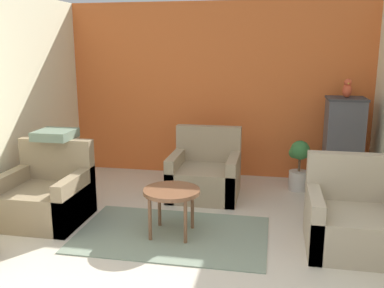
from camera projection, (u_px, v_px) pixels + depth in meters
wall_back_accent at (216, 91)px, 6.23m from camera, size 4.47×0.06×2.51m
wall_left at (1, 103)px, 4.83m from camera, size 0.06×3.71×2.51m
area_rug at (172, 234)px, 4.38m from camera, size 1.93×1.23×0.01m
coffee_table at (172, 195)px, 4.28m from camera, size 0.57×0.57×0.49m
armchair_left at (46, 197)px, 4.70m from camera, size 0.86×0.81×0.86m
armchair_right at (353, 221)px, 4.04m from camera, size 0.86×0.81×0.86m
armchair_middle at (205, 175)px, 5.48m from camera, size 0.86×0.81×0.86m
birdcage at (343, 146)px, 5.59m from camera, size 0.54×0.54×1.25m
parrot at (347, 89)px, 5.43m from camera, size 0.11×0.20×0.25m
potted_plant at (299, 164)px, 5.68m from camera, size 0.28×0.26×0.67m
throw_pillow at (55, 135)px, 4.83m from camera, size 0.41×0.41×0.10m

